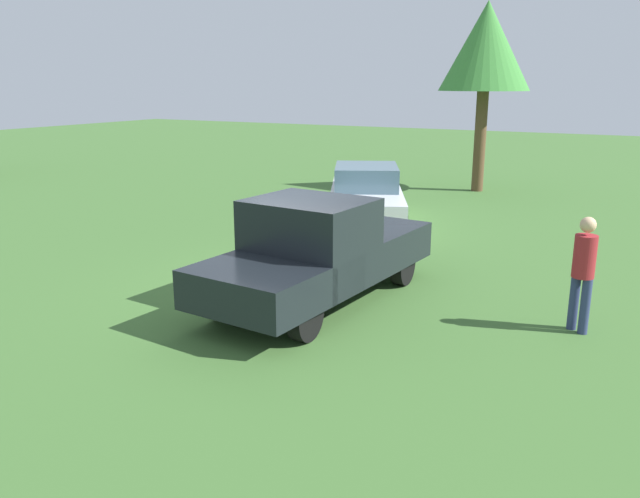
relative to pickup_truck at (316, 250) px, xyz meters
name	(u,v)px	position (x,y,z in m)	size (l,w,h in m)	color
ground_plane	(282,290)	(-0.26, -0.83, -0.91)	(80.00, 80.00, 0.00)	#3D662D
pickup_truck	(316,250)	(0.00, 0.00, 0.00)	(5.01, 2.28, 1.78)	black
sedan_near	(366,196)	(-6.22, -1.93, -0.23)	(5.05, 3.68, 1.47)	black
person_bystander	(583,268)	(-0.74, 4.04, 0.07)	(0.44, 0.44, 1.74)	navy
tree_back_left	(486,48)	(-12.53, -0.64, 3.75)	(2.94, 2.94, 6.13)	brown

